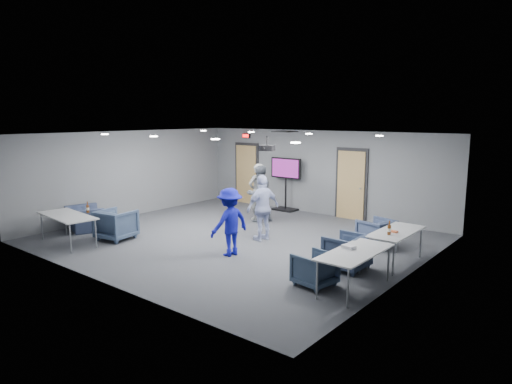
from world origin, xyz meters
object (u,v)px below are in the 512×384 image
Objects in this scene: table_right_b at (355,254)px; table_right_a at (396,233)px; chair_front_b at (84,219)px; chair_right_b at (347,252)px; person_b at (259,194)px; bottle_front at (88,209)px; person_d at (230,222)px; tv_stand at (286,181)px; person_c at (263,208)px; chair_right_a at (376,233)px; chair_right_c at (315,269)px; table_front_left at (67,217)px; chair_front_a at (116,224)px; person_a at (258,192)px; bottle_right at (389,230)px; projector at (267,148)px.

table_right_a is at bearing -0.00° from table_right_b.
chair_front_b is 0.60× the size of table_right_a.
table_right_b is at bearing 37.31° from chair_right_b.
person_b is 4.95m from table_right_a.
bottle_front is (-6.84, -3.13, 0.15)m from table_right_a.
person_d is 0.86× the size of table_right_b.
bottle_front is (-3.64, -1.35, 0.06)m from person_d.
person_c is at bearing -63.49° from tv_stand.
chair_right_a is 1.09× the size of chair_right_c.
chair_right_c is 0.41× the size of table_right_a.
table_front_left is (-6.98, -1.71, 0.00)m from table_right_b.
chair_front_a is 0.81m from bottle_front.
chair_front_a is at bearing -76.46° from chair_right_c.
chair_right_a is 4.80m from tv_stand.
bottle_front is (0.15, 0.48, 0.15)m from table_front_left.
person_b is 2.08× the size of chair_right_b.
person_b is 0.96× the size of tv_stand.
chair_front_a is 6.91m from table_right_a.
chair_right_b is (4.36, -2.47, -0.49)m from person_a.
person_a reaches higher than table_right_b.
chair_front_b is 0.57× the size of tv_stand.
table_right_a is (6.39, 2.61, 0.29)m from chair_front_a.
tv_stand reaches higher than table_right_a.
person_c is 2.07× the size of chair_right_b.
bottle_front is (-6.84, -1.23, 0.15)m from table_right_b.
person_d reaches higher than bottle_right.
chair_front_a reaches higher than chair_front_b.
person_b reaches higher than table_right_a.
table_right_b is 4.47× the size of projector.
chair_right_a is at bearing 129.40° from person_c.
person_c reaches higher than chair_front_b.
bottle_right is at bearing 21.73° from bottle_front.
bottle_front is at bearing -165.78° from projector.
table_right_b is (0.65, -0.93, 0.31)m from chair_right_b.
person_c is 2.87m from chair_right_a.
table_right_a is 0.94× the size of table_right_b.
projector is (3.80, 2.53, 1.57)m from bottle_front.
chair_right_c is 7.24m from chair_front_b.
bottle_right is at bearing 168.37° from chair_right_c.
person_d is 3.20m from table_right_b.
chair_right_a is at bearing 122.72° from bottle_right.
chair_front_b is (-4.70, -0.84, -0.45)m from person_d.
person_a is at bearing 113.76° from projector.
bottle_front is at bearing -41.27° from chair_right_a.
table_front_left is 4.80× the size of projector.
chair_front_a is at bearing -102.54° from tv_stand.
table_front_left is (-3.79, -1.83, -0.09)m from person_d.
person_a is 2.40m from person_c.
projector is (-3.04, 1.30, 1.72)m from table_right_b.
bottle_front is 6.50m from tv_stand.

